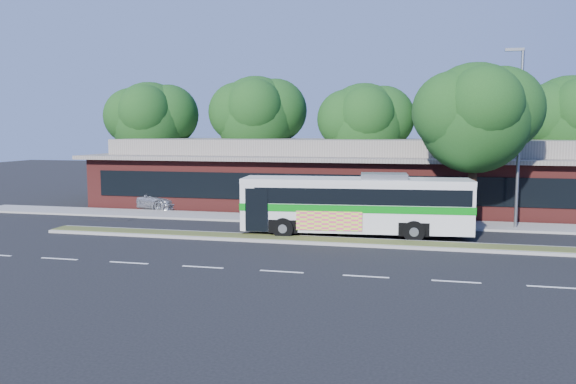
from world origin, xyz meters
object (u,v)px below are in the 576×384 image
object	(u,v)px
lamp_post	(519,133)
sidewalk_tree	(483,116)
transit_bus	(356,201)
sedan	(148,198)

from	to	relation	value
lamp_post	sidewalk_tree	size ratio (longest dim) A/B	1.08
lamp_post	sidewalk_tree	distance (m)	2.08
lamp_post	transit_bus	size ratio (longest dim) A/B	0.83
transit_bus	sedan	distance (m)	15.49
transit_bus	sedan	bearing A→B (deg)	150.63
sedan	lamp_post	bearing A→B (deg)	-86.92
sedan	sidewalk_tree	world-z (taller)	sidewalk_tree
transit_bus	sidewalk_tree	bearing A→B (deg)	22.37
lamp_post	sidewalk_tree	xyz separation A→B (m)	(-1.80, -0.57, 0.86)
sedan	sidewalk_tree	xyz separation A→B (m)	(19.96, -3.40, 5.07)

